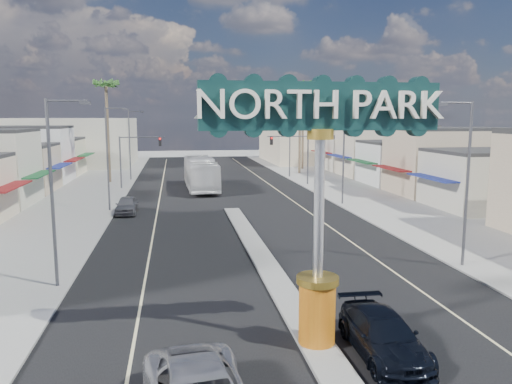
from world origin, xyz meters
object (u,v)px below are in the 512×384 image
object	(u,v)px
streetlight_r_near	(465,176)
palm_right_far	(303,90)
traffic_signal_right	(293,150)
city_bus	(201,173)
gateway_sign	(320,183)
streetlight_r_far	(289,140)
traffic_signal_left	(136,152)
streetlight_l_near	(55,184)
palm_right_mid	(300,100)
car_parked_left	(127,205)
palm_left_far	(106,90)
streetlight_r_mid	(342,151)
streetlight_l_mid	(109,154)
streetlight_l_far	(131,141)
suv_right	(383,335)

from	to	relation	value
streetlight_r_near	palm_right_far	bearing A→B (deg)	84.98
traffic_signal_right	city_bus	size ratio (longest dim) A/B	0.46
gateway_sign	streetlight_r_far	size ratio (longest dim) A/B	1.02
gateway_sign	traffic_signal_left	bearing A→B (deg)	102.33
streetlight_l_near	streetlight_r_far	distance (m)	46.90
palm_right_mid	car_parked_left	size ratio (longest dim) A/B	2.80
streetlight_r_far	palm_left_far	bearing A→B (deg)	-175.12
traffic_signal_left	streetlight_r_mid	world-z (taller)	streetlight_r_mid
streetlight_l_mid	gateway_sign	bearing A→B (deg)	-69.58
city_bus	streetlight_l_far	bearing A→B (deg)	129.69
streetlight_r_near	palm_left_far	distance (m)	46.80
streetlight_l_near	streetlight_l_far	xyz separation A→B (m)	(0.00, 42.00, 0.00)
streetlight_r_far	palm_right_mid	distance (m)	7.30
streetlight_l_far	palm_right_mid	xyz separation A→B (m)	(23.43, 4.00, 5.54)
streetlight_r_near	streetlight_r_far	bearing A→B (deg)	90.00
streetlight_l_mid	streetlight_r_near	bearing A→B (deg)	-43.79
gateway_sign	streetlight_r_mid	xyz separation A→B (m)	(10.43, 28.02, -0.86)
streetlight_l_mid	palm_right_mid	distance (m)	35.44
streetlight_r_mid	city_bus	size ratio (longest dim) A/B	0.68
traffic_signal_right	city_bus	world-z (taller)	traffic_signal_right
streetlight_r_far	streetlight_r_mid	bearing A→B (deg)	-90.00
streetlight_r_near	city_bus	xyz separation A→B (m)	(-12.43, 32.46, -3.24)
streetlight_l_far	suv_right	bearing A→B (deg)	-76.22
gateway_sign	suv_right	distance (m)	5.69
streetlight_r_far	city_bus	xyz separation A→B (m)	(-12.43, -9.54, -3.24)
streetlight_r_near	suv_right	distance (m)	13.03
gateway_sign	city_bus	world-z (taller)	gateway_sign
car_parked_left	city_bus	bearing A→B (deg)	64.09
streetlight_r_mid	palm_right_mid	size ratio (longest dim) A/B	0.74
streetlight_r_far	palm_right_far	distance (m)	13.21
gateway_sign	traffic_signal_left	world-z (taller)	gateway_sign
streetlight_l_far	streetlight_r_far	xyz separation A→B (m)	(20.87, 0.00, 0.00)
streetlight_r_far	suv_right	xyz separation A→B (m)	(-8.36, -51.01, -4.34)
streetlight_l_near	streetlight_r_mid	bearing A→B (deg)	43.79
palm_right_mid	streetlight_l_near	bearing A→B (deg)	-116.99
streetlight_l_mid	streetlight_r_mid	world-z (taller)	same
streetlight_l_far	palm_right_far	world-z (taller)	palm_right_far
traffic_signal_right	palm_right_mid	distance (m)	14.10
gateway_sign	streetlight_r_far	bearing A→B (deg)	78.22
streetlight_r_mid	city_bus	world-z (taller)	streetlight_r_mid
palm_right_mid	city_bus	xyz separation A→B (m)	(-15.00, -13.54, -8.77)
streetlight_l_mid	suv_right	bearing A→B (deg)	-66.68
streetlight_r_far	city_bus	distance (m)	16.00
streetlight_l_mid	city_bus	xyz separation A→B (m)	(8.43, 12.46, -3.24)
palm_left_far	streetlight_r_mid	bearing A→B (deg)	-40.48
palm_right_mid	traffic_signal_right	bearing A→B (deg)	-107.63
suv_right	car_parked_left	bearing A→B (deg)	112.54
suv_right	city_bus	bearing A→B (deg)	96.40
streetlight_l_far	streetlight_r_mid	bearing A→B (deg)	-46.52
streetlight_l_mid	palm_left_far	size ratio (longest dim) A/B	0.69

